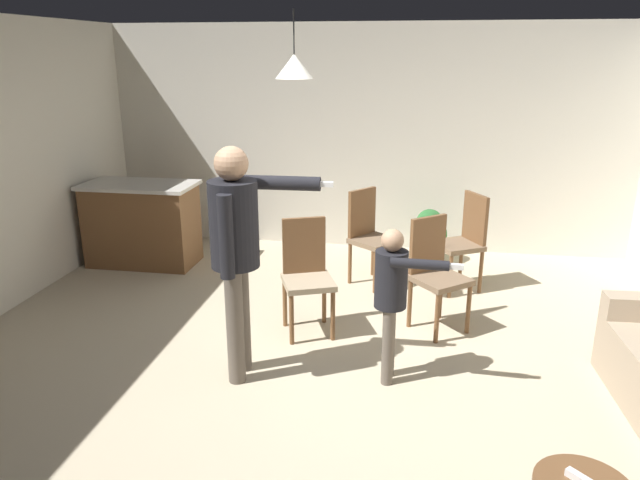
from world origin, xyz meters
TOP-DOWN VIEW (x-y plane):
  - ground at (0.00, 0.00)m, footprint 7.68×7.68m
  - wall_back at (0.00, 3.20)m, footprint 6.40×0.10m
  - kitchen_counter at (-2.45, 2.08)m, footprint 1.26×0.66m
  - person_adult at (-0.60, -0.17)m, footprint 0.86×0.53m
  - person_child at (0.51, -0.05)m, footprint 0.61×0.36m
  - dining_chair_by_counter at (-0.26, 0.68)m, footprint 0.55×0.55m
  - dining_chair_near_wall at (0.18, 1.92)m, footprint 0.59×0.59m
  - dining_chair_centre_back at (0.84, 0.92)m, footprint 0.59×0.59m
  - dining_chair_spare at (1.15, 1.90)m, footprint 0.57×0.57m
  - potted_plant_corner at (0.81, 2.65)m, footprint 0.42×0.42m
  - spare_remote_on_table at (1.44, -1.67)m, footprint 0.12×0.12m
  - ceiling_light_pendant at (-0.41, 0.98)m, footprint 0.32×0.32m

SIDE VIEW (x-z plane):
  - ground at x=0.00m, z-range 0.00..0.00m
  - potted_plant_corner at x=0.81m, z-range 0.03..0.67m
  - kitchen_counter at x=-2.45m, z-range 0.00..0.95m
  - spare_remote_on_table at x=1.44m, z-range 0.52..0.56m
  - dining_chair_by_counter at x=-0.26m, z-range 0.05..1.05m
  - dining_chair_near_wall at x=0.18m, z-range 0.05..1.05m
  - dining_chair_centre_back at x=0.84m, z-range 0.05..1.05m
  - dining_chair_spare at x=1.15m, z-range 0.05..1.05m
  - person_child at x=0.51m, z-range 0.14..1.33m
  - person_adult at x=-0.60m, z-range 0.21..1.97m
  - wall_back at x=0.00m, z-range 0.00..2.70m
  - ceiling_light_pendant at x=-0.41m, z-range 1.98..2.53m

